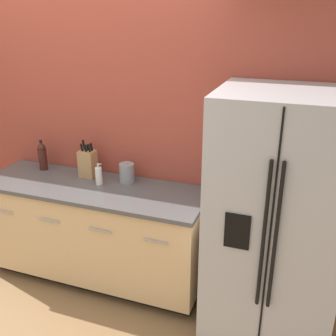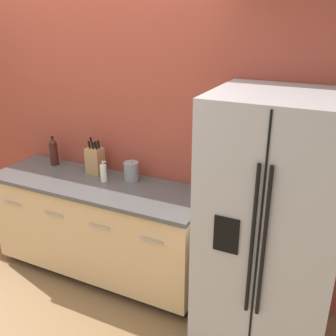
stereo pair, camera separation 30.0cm
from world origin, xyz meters
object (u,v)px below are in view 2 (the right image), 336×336
object	(u,v)px
wine_bottle	(54,152)
soap_dispenser	(103,173)
refrigerator	(271,226)
steel_canister	(131,171)
knife_block	(95,160)

from	to	relation	value
wine_bottle	soap_dispenser	size ratio (longest dim) A/B	1.48
refrigerator	steel_canister	size ratio (longest dim) A/B	10.04
steel_canister	refrigerator	bearing A→B (deg)	-11.20
knife_block	wine_bottle	xyz separation A→B (m)	(-0.48, 0.01, 0.01)
wine_bottle	steel_canister	distance (m)	0.86
refrigerator	soap_dispenser	distance (m)	1.48
wine_bottle	steel_canister	size ratio (longest dim) A/B	1.55
knife_block	soap_dispenser	bearing A→B (deg)	-34.92
wine_bottle	soap_dispenser	xyz separation A→B (m)	(0.65, -0.13, -0.05)
knife_block	soap_dispenser	xyz separation A→B (m)	(0.17, -0.12, -0.05)
refrigerator	soap_dispenser	xyz separation A→B (m)	(-1.47, 0.13, 0.08)
wine_bottle	steel_canister	xyz separation A→B (m)	(0.86, -0.01, -0.05)
soap_dispenser	steel_canister	bearing A→B (deg)	31.29
steel_canister	knife_block	bearing A→B (deg)	-179.30
knife_block	soap_dispenser	size ratio (longest dim) A/B	1.75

